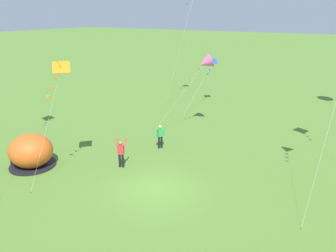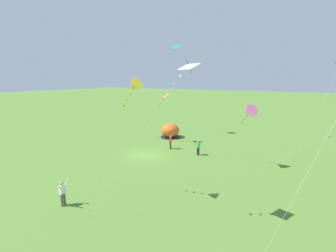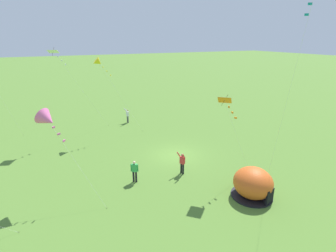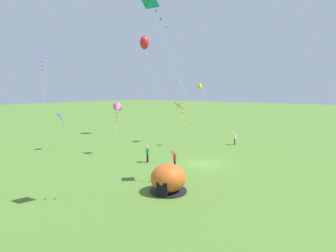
% 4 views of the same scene
% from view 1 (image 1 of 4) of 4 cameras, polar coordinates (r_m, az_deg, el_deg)
% --- Properties ---
extents(ground_plane, '(300.00, 300.00, 0.00)m').
position_cam_1_polar(ground_plane, '(18.21, -2.26, -10.98)').
color(ground_plane, '#517A2D').
extents(popup_tent, '(2.81, 2.81, 2.10)m').
position_cam_1_polar(popup_tent, '(22.04, -22.78, -4.09)').
color(popup_tent, '#D8591E').
rests_on(popup_tent, ground).
extents(person_near_tent, '(0.40, 0.51, 1.72)m').
position_cam_1_polar(person_near_tent, '(23.02, -1.35, -1.63)').
color(person_near_tent, black).
rests_on(person_near_tent, ground).
extents(person_arms_raised, '(0.71, 0.61, 1.89)m').
position_cam_1_polar(person_arms_raised, '(20.41, -8.20, -4.55)').
color(person_arms_raised, black).
rests_on(person_arms_raised, ground).
extents(kite_pink, '(4.01, 3.50, 6.16)m').
position_cam_1_polar(kite_pink, '(26.06, 6.53, 10.92)').
color(kite_pink, silver).
rests_on(kite_pink, ground).
extents(kite_blue, '(0.94, 5.98, 4.69)m').
position_cam_1_polar(kite_blue, '(34.18, 7.71, 10.65)').
color(kite_blue, silver).
rests_on(kite_blue, ground).
extents(kite_orange, '(1.18, 3.64, 6.68)m').
position_cam_1_polar(kite_orange, '(19.05, -18.38, 8.91)').
color(kite_orange, silver).
rests_on(kite_orange, ground).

